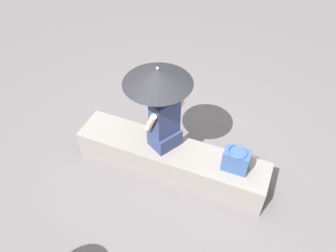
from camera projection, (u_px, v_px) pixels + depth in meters
ground_plane at (171, 170)px, 4.49m from camera, size 14.00×14.00×0.00m
stone_bench at (171, 159)px, 4.35m from camera, size 2.44×0.50×0.42m
person_seated at (165, 121)px, 3.98m from camera, size 0.41×0.51×0.90m
parasol at (158, 76)px, 3.56m from camera, size 0.77×0.77×1.13m
handbag_black at (236, 160)px, 3.88m from camera, size 0.30×0.22×0.31m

